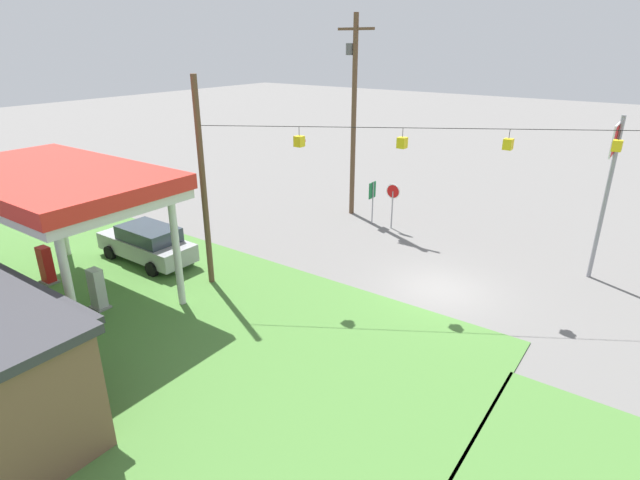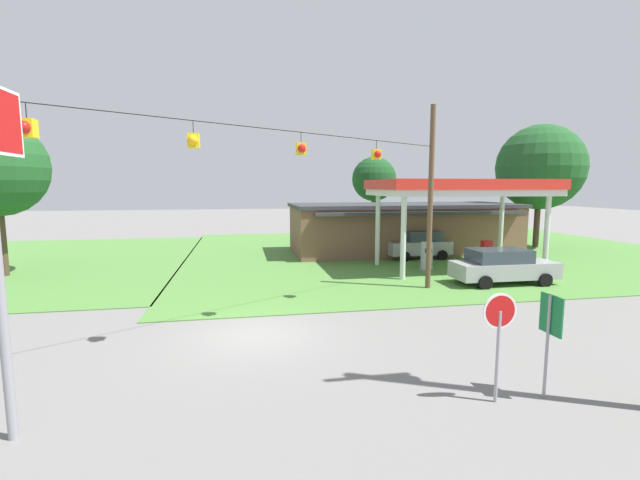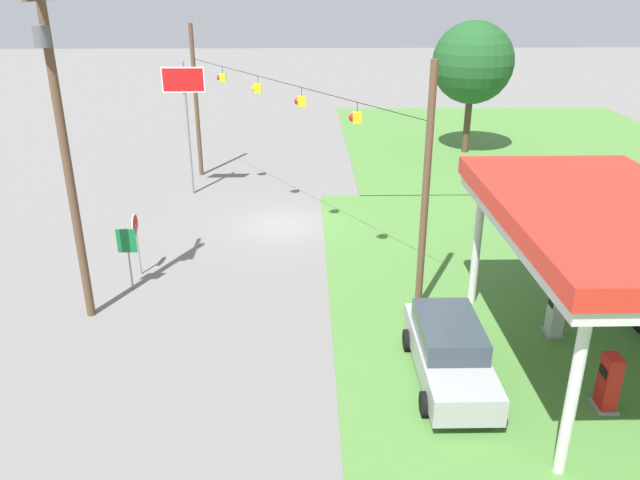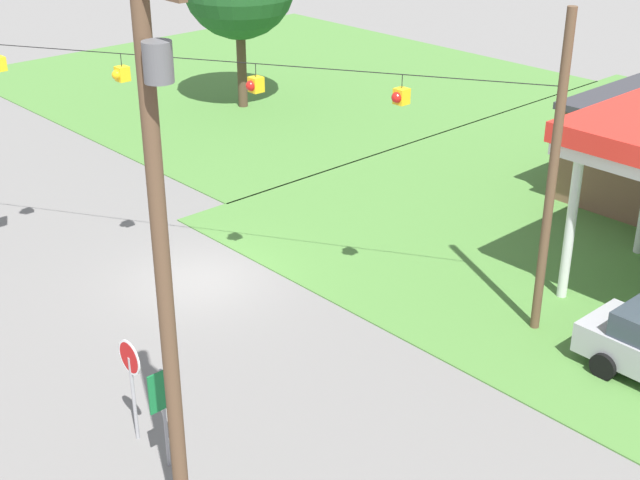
% 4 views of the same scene
% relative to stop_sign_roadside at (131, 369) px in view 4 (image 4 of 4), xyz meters
% --- Properties ---
extents(ground_plane, '(160.00, 160.00, 0.00)m').
position_rel_stop_sign_roadside_xyz_m(ground_plane, '(-5.13, 5.37, -1.81)').
color(ground_plane, slate).
extents(grass_verge_opposite_corner, '(24.00, 24.00, 0.04)m').
position_rel_stop_sign_roadside_xyz_m(grass_verge_opposite_corner, '(-21.13, 21.37, -1.79)').
color(grass_verge_opposite_corner, '#4C7F38').
rests_on(grass_verge_opposite_corner, ground).
extents(stop_sign_roadside, '(0.80, 0.08, 2.50)m').
position_rel_stop_sign_roadside_xyz_m(stop_sign_roadside, '(0.00, 0.00, 0.00)').
color(stop_sign_roadside, '#99999E').
rests_on(stop_sign_roadside, ground).
extents(route_sign, '(0.10, 0.70, 2.40)m').
position_rel_stop_sign_roadside_xyz_m(route_sign, '(1.26, -0.01, -0.10)').
color(route_sign, gray).
rests_on(route_sign, ground).
extents(utility_pole_main, '(2.20, 0.44, 10.99)m').
position_rel_stop_sign_roadside_xyz_m(utility_pole_main, '(3.21, -0.94, 4.30)').
color(utility_pole_main, brown).
rests_on(utility_pole_main, ground).
extents(signal_span_gantry, '(16.75, 10.24, 8.49)m').
position_rel_stop_sign_roadside_xyz_m(signal_span_gantry, '(-5.13, 5.35, 2.82)').
color(signal_span_gantry, brown).
rests_on(signal_span_gantry, ground).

